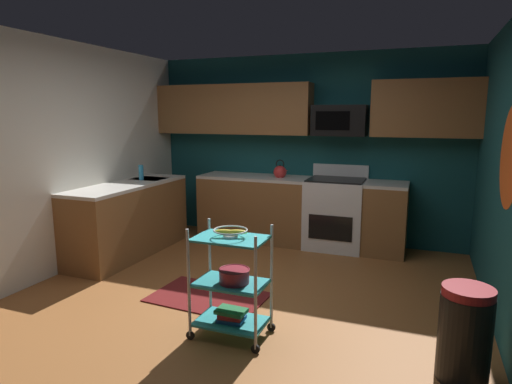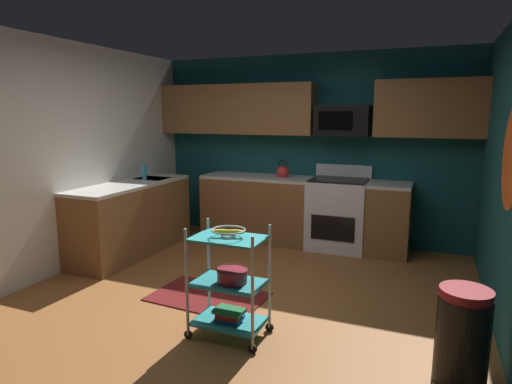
{
  "view_description": "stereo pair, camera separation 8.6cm",
  "coord_description": "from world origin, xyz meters",
  "px_view_note": "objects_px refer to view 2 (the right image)",
  "views": [
    {
      "loc": [
        1.56,
        -3.56,
        1.78
      ],
      "look_at": [
        0.1,
        0.23,
        1.05
      ],
      "focal_mm": 30.37,
      "sensor_mm": 36.0,
      "label": 1
    },
    {
      "loc": [
        1.64,
        -3.53,
        1.78
      ],
      "look_at": [
        0.1,
        0.23,
        1.05
      ],
      "focal_mm": 30.37,
      "sensor_mm": 36.0,
      "label": 2
    }
  ],
  "objects_px": {
    "microwave": "(343,121)",
    "trash_can": "(462,337)",
    "oven_range": "(338,213)",
    "rolling_cart": "(229,283)",
    "mixing_bowl_large": "(232,275)",
    "kettle": "(283,172)",
    "book_stack": "(229,315)",
    "fruit_bowl": "(228,231)",
    "dish_soap_bottle": "(144,172)"
  },
  "relations": [
    {
      "from": "rolling_cart",
      "to": "fruit_bowl",
      "type": "bearing_deg",
      "value": 0.0
    },
    {
      "from": "dish_soap_bottle",
      "to": "trash_can",
      "type": "relative_size",
      "value": 0.3
    },
    {
      "from": "microwave",
      "to": "trash_can",
      "type": "relative_size",
      "value": 1.06
    },
    {
      "from": "rolling_cart",
      "to": "dish_soap_bottle",
      "type": "distance_m",
      "value": 2.82
    },
    {
      "from": "fruit_bowl",
      "to": "mixing_bowl_large",
      "type": "bearing_deg",
      "value": 0.0
    },
    {
      "from": "book_stack",
      "to": "kettle",
      "type": "height_order",
      "value": "kettle"
    },
    {
      "from": "dish_soap_bottle",
      "to": "kettle",
      "type": "bearing_deg",
      "value": 28.66
    },
    {
      "from": "oven_range",
      "to": "dish_soap_bottle",
      "type": "bearing_deg",
      "value": -159.61
    },
    {
      "from": "trash_can",
      "to": "rolling_cart",
      "type": "bearing_deg",
      "value": -179.13
    },
    {
      "from": "rolling_cart",
      "to": "kettle",
      "type": "distance_m",
      "value": 2.77
    },
    {
      "from": "book_stack",
      "to": "trash_can",
      "type": "bearing_deg",
      "value": 0.87
    },
    {
      "from": "trash_can",
      "to": "fruit_bowl",
      "type": "bearing_deg",
      "value": -179.13
    },
    {
      "from": "fruit_bowl",
      "to": "mixing_bowl_large",
      "type": "distance_m",
      "value": 0.36
    },
    {
      "from": "fruit_bowl",
      "to": "dish_soap_bottle",
      "type": "height_order",
      "value": "dish_soap_bottle"
    },
    {
      "from": "oven_range",
      "to": "book_stack",
      "type": "distance_m",
      "value": 2.72
    },
    {
      "from": "dish_soap_bottle",
      "to": "fruit_bowl",
      "type": "bearing_deg",
      "value": -40.12
    },
    {
      "from": "oven_range",
      "to": "dish_soap_bottle",
      "type": "height_order",
      "value": "dish_soap_bottle"
    },
    {
      "from": "rolling_cart",
      "to": "mixing_bowl_large",
      "type": "xyz_separation_m",
      "value": [
        0.03,
        0.0,
        0.07
      ]
    },
    {
      "from": "trash_can",
      "to": "microwave",
      "type": "bearing_deg",
      "value": 116.67
    },
    {
      "from": "rolling_cart",
      "to": "trash_can",
      "type": "bearing_deg",
      "value": 0.87
    },
    {
      "from": "mixing_bowl_large",
      "to": "book_stack",
      "type": "bearing_deg",
      "value": -180.0
    },
    {
      "from": "mixing_bowl_large",
      "to": "trash_can",
      "type": "distance_m",
      "value": 1.69
    },
    {
      "from": "microwave",
      "to": "dish_soap_bottle",
      "type": "xyz_separation_m",
      "value": [
        -2.43,
        -1.01,
        -0.68
      ]
    },
    {
      "from": "microwave",
      "to": "book_stack",
      "type": "bearing_deg",
      "value": -96.52
    },
    {
      "from": "oven_range",
      "to": "mixing_bowl_large",
      "type": "xyz_separation_m",
      "value": [
        -0.29,
        -2.68,
        0.04
      ]
    },
    {
      "from": "rolling_cart",
      "to": "kettle",
      "type": "relative_size",
      "value": 3.47
    },
    {
      "from": "fruit_bowl",
      "to": "trash_can",
      "type": "height_order",
      "value": "fruit_bowl"
    },
    {
      "from": "dish_soap_bottle",
      "to": "mixing_bowl_large",
      "type": "bearing_deg",
      "value": -39.73
    },
    {
      "from": "rolling_cart",
      "to": "trash_can",
      "type": "height_order",
      "value": "rolling_cart"
    },
    {
      "from": "book_stack",
      "to": "rolling_cart",
      "type": "bearing_deg",
      "value": 180.0
    },
    {
      "from": "oven_range",
      "to": "kettle",
      "type": "height_order",
      "value": "kettle"
    },
    {
      "from": "fruit_bowl",
      "to": "book_stack",
      "type": "bearing_deg",
      "value": 0.0
    },
    {
      "from": "dish_soap_bottle",
      "to": "rolling_cart",
      "type": "bearing_deg",
      "value": -40.12
    },
    {
      "from": "oven_range",
      "to": "kettle",
      "type": "relative_size",
      "value": 4.17
    },
    {
      "from": "book_stack",
      "to": "kettle",
      "type": "xyz_separation_m",
      "value": [
        -0.47,
        2.68,
        0.82
      ]
    },
    {
      "from": "kettle",
      "to": "dish_soap_bottle",
      "type": "height_order",
      "value": "kettle"
    },
    {
      "from": "microwave",
      "to": "rolling_cart",
      "type": "bearing_deg",
      "value": -96.52
    },
    {
      "from": "rolling_cart",
      "to": "trash_can",
      "type": "distance_m",
      "value": 1.71
    },
    {
      "from": "kettle",
      "to": "dish_soap_bottle",
      "type": "relative_size",
      "value": 1.32
    },
    {
      "from": "fruit_bowl",
      "to": "dish_soap_bottle",
      "type": "bearing_deg",
      "value": 139.88
    },
    {
      "from": "fruit_bowl",
      "to": "dish_soap_bottle",
      "type": "xyz_separation_m",
      "value": [
        -2.11,
        1.78,
        0.14
      ]
    },
    {
      "from": "kettle",
      "to": "rolling_cart",
      "type": "bearing_deg",
      "value": -80.14
    },
    {
      "from": "mixing_bowl_large",
      "to": "dish_soap_bottle",
      "type": "height_order",
      "value": "dish_soap_bottle"
    },
    {
      "from": "oven_range",
      "to": "rolling_cart",
      "type": "relative_size",
      "value": 1.2
    },
    {
      "from": "microwave",
      "to": "dish_soap_bottle",
      "type": "relative_size",
      "value": 3.5
    },
    {
      "from": "oven_range",
      "to": "book_stack",
      "type": "bearing_deg",
      "value": -96.78
    },
    {
      "from": "mixing_bowl_large",
      "to": "trash_can",
      "type": "relative_size",
      "value": 0.38
    },
    {
      "from": "fruit_bowl",
      "to": "oven_range",
      "type": "bearing_deg",
      "value": 83.22
    },
    {
      "from": "microwave",
      "to": "fruit_bowl",
      "type": "distance_m",
      "value": 2.92
    },
    {
      "from": "mixing_bowl_large",
      "to": "dish_soap_bottle",
      "type": "xyz_separation_m",
      "value": [
        -2.14,
        1.78,
        0.5
      ]
    }
  ]
}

